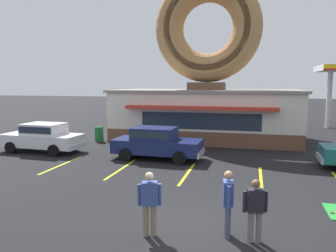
# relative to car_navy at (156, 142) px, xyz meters

# --- Properties ---
(ground_plane) EXTENTS (160.00, 160.00, 0.00)m
(ground_plane) POSITION_rel_car_navy_xyz_m (3.43, -7.27, -0.87)
(ground_plane) COLOR black
(donut_shop_building) EXTENTS (12.30, 6.75, 10.96)m
(donut_shop_building) POSITION_rel_car_navy_xyz_m (1.59, 6.67, 2.87)
(donut_shop_building) COLOR brown
(donut_shop_building) RESTS_ON ground
(mini_donut_near_right) EXTENTS (0.13, 0.13, 0.04)m
(mini_donut_near_right) POSITION_rel_car_navy_xyz_m (6.98, -5.50, -0.82)
(mini_donut_near_right) COLOR brown
(mini_donut_near_right) RESTS_ON putting_mat
(car_navy) EXTENTS (4.60, 2.07, 1.60)m
(car_navy) POSITION_rel_car_navy_xyz_m (0.00, 0.00, 0.00)
(car_navy) COLOR navy
(car_navy) RESTS_ON ground
(car_white) EXTENTS (4.62, 2.11, 1.60)m
(car_white) POSITION_rel_car_navy_xyz_m (-6.58, 0.06, 0.00)
(car_white) COLOR silver
(car_white) RESTS_ON ground
(pedestrian_blue_sweater_man) EXTENTS (0.58, 0.33, 1.55)m
(pedestrian_blue_sweater_man) POSITION_rel_car_navy_xyz_m (4.76, -7.82, -0.02)
(pedestrian_blue_sweater_man) COLOR slate
(pedestrian_blue_sweater_man) RESTS_ON ground
(pedestrian_hooded_kid) EXTENTS (0.57, 0.35, 1.63)m
(pedestrian_hooded_kid) POSITION_rel_car_navy_xyz_m (2.23, -8.13, 0.03)
(pedestrian_hooded_kid) COLOR #7F7056
(pedestrian_hooded_kid) RESTS_ON ground
(pedestrian_leather_jacket_man) EXTENTS (0.29, 0.59, 1.68)m
(pedestrian_leather_jacket_man) POSITION_rel_car_navy_xyz_m (4.11, -7.68, 0.06)
(pedestrian_leather_jacket_man) COLOR #474C66
(pedestrian_leather_jacket_man) RESTS_ON ground
(trash_bin) EXTENTS (0.57, 0.57, 0.97)m
(trash_bin) POSITION_rel_car_navy_xyz_m (-5.06, 3.88, -0.37)
(trash_bin) COLOR #1E662D
(trash_bin) RESTS_ON ground
(parking_stripe_far_left) EXTENTS (0.12, 3.60, 0.01)m
(parking_stripe_far_left) POSITION_rel_car_navy_xyz_m (-3.95, -2.27, -0.87)
(parking_stripe_far_left) COLOR yellow
(parking_stripe_far_left) RESTS_ON ground
(parking_stripe_left) EXTENTS (0.12, 3.60, 0.01)m
(parking_stripe_left) POSITION_rel_car_navy_xyz_m (-0.95, -2.27, -0.87)
(parking_stripe_left) COLOR yellow
(parking_stripe_left) RESTS_ON ground
(parking_stripe_mid_left) EXTENTS (0.12, 3.60, 0.01)m
(parking_stripe_mid_left) POSITION_rel_car_navy_xyz_m (2.05, -2.27, -0.87)
(parking_stripe_mid_left) COLOR yellow
(parking_stripe_mid_left) RESTS_ON ground
(parking_stripe_centre) EXTENTS (0.12, 3.60, 0.01)m
(parking_stripe_centre) POSITION_rel_car_navy_xyz_m (5.05, -2.27, -0.87)
(parking_stripe_centre) COLOR yellow
(parking_stripe_centre) RESTS_ON ground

